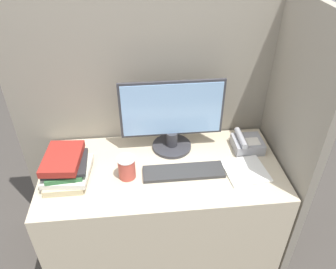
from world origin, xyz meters
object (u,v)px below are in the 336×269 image
(keyboard, at_px, (184,172))
(book_stack, at_px, (66,168))
(monitor, at_px, (172,118))
(desk_telephone, at_px, (247,144))
(coffee_cup, at_px, (127,168))
(mouse, at_px, (236,165))

(keyboard, bearing_deg, book_stack, 177.34)
(monitor, bearing_deg, desk_telephone, -7.90)
(desk_telephone, bearing_deg, monitor, 172.10)
(keyboard, distance_m, desk_telephone, 0.46)
(coffee_cup, height_order, desk_telephone, coffee_cup)
(keyboard, height_order, desk_telephone, desk_telephone)
(mouse, bearing_deg, book_stack, 179.75)
(book_stack, bearing_deg, desk_telephone, 8.18)
(monitor, xyz_separation_m, coffee_cup, (-0.27, -0.24, -0.15))
(mouse, relative_size, coffee_cup, 0.49)
(keyboard, relative_size, mouse, 7.14)
(monitor, distance_m, coffee_cup, 0.39)
(monitor, distance_m, mouse, 0.46)
(coffee_cup, distance_m, desk_telephone, 0.75)
(monitor, xyz_separation_m, desk_telephone, (0.46, -0.06, -0.17))
(coffee_cup, distance_m, book_stack, 0.33)
(monitor, bearing_deg, coffee_cup, -138.78)
(keyboard, height_order, book_stack, book_stack)
(mouse, height_order, coffee_cup, coffee_cup)
(keyboard, bearing_deg, desk_telephone, 23.62)
(mouse, xyz_separation_m, desk_telephone, (0.11, 0.16, 0.02))
(keyboard, relative_size, coffee_cup, 3.50)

